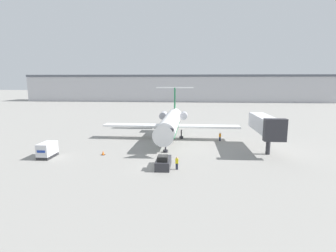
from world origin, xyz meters
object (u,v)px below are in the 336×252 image
Objects in this scene: worker_near_tug at (177,163)px; jet_bridge at (265,125)px; pushback_tug at (163,162)px; worker_by_wing at (220,137)px; luggage_cart at (47,150)px; airplane_main at (171,122)px; traffic_cone_left at (103,153)px.

worker_near_tug is 0.14× the size of jet_bridge.
pushback_tug reaches higher than worker_by_wing.
luggage_cart reaches higher than worker_near_tug.
airplane_main is at bearing 173.84° from worker_by_wing.
worker_near_tug is 18.35m from jet_bridge.
airplane_main reaches higher than worker_near_tug.
traffic_cone_left is (-12.11, 6.05, -0.60)m from worker_near_tug.
traffic_cone_left is at bearing -128.39° from airplane_main.
airplane_main reaches higher than pushback_tug.
worker_near_tug is 19.15m from worker_by_wing.
pushback_tug is at bearing -119.43° from worker_by_wing.
jet_bridge is at bearing 10.60° from traffic_cone_left.
worker_by_wing is 22.87m from traffic_cone_left.
airplane_main reaches higher than traffic_cone_left.
worker_near_tug is 2.56× the size of traffic_cone_left.
pushback_tug is 2.00m from worker_near_tug.
traffic_cone_left is (-9.95, -12.56, -3.13)m from airplane_main.
airplane_main is 6.44× the size of pushback_tug.
worker_by_wing is at bearing 135.22° from jet_bridge.
worker_by_wing is at bearing 60.57° from pushback_tug.
jet_bridge is (16.43, -7.63, 0.99)m from airplane_main.
airplane_main is at bearing 39.03° from luggage_cart.
pushback_tug is 19.39m from worker_by_wing.
worker_near_tug is at bearing -83.40° from airplane_main.
worker_near_tug is at bearing -142.42° from jet_bridge.
pushback_tug is at bearing -89.11° from airplane_main.
luggage_cart is at bearing -154.02° from worker_by_wing.
luggage_cart is at bearing 169.74° from pushback_tug.
worker_by_wing is (27.85, 13.57, -0.27)m from luggage_cart.
luggage_cart is 35.33m from jet_bridge.
worker_by_wing is 0.14× the size of jet_bridge.
luggage_cart is (-18.32, 3.32, 0.45)m from pushback_tug.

